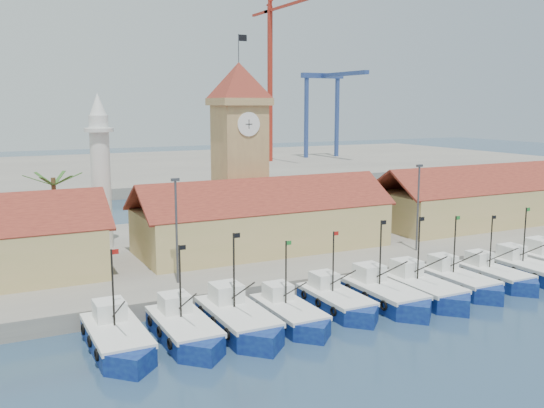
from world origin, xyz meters
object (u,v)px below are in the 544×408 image
boat_0 (118,341)px  clock_tower (239,146)px  minaret (101,171)px  boat_5 (386,296)px

boat_0 → clock_tower: bearing=50.1°
boat_0 → minaret: size_ratio=0.59×
clock_tower → boat_0: bearing=-129.9°
boat_0 → minaret: (4.14, 24.89, 8.97)m
minaret → boat_0: bearing=-99.4°
clock_tower → minaret: clock_tower is taller
boat_0 → clock_tower: (19.14, 22.88, 11.20)m
boat_0 → boat_5: 22.16m
boat_5 → minaret: (-18.02, 25.30, 8.95)m
boat_0 → clock_tower: clock_tower is taller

